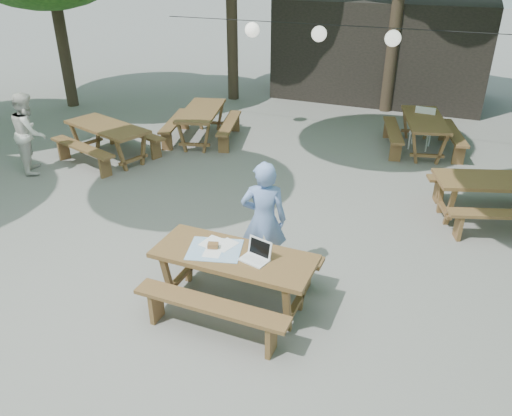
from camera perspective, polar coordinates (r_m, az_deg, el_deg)
The scene contains 13 objects.
ground at distance 7.19m, azimuth -6.02°, elevation -7.06°, with size 80.00×80.00×0.00m, color #62615D.
pavilion at distance 16.05m, azimuth 14.25°, elevation 17.17°, with size 6.00×3.00×2.80m, color black.
main_picnic_table at distance 6.32m, azimuth -2.48°, elevation -8.06°, with size 2.00×1.58×0.75m.
picnic_table_nw at distance 11.24m, azimuth -16.47°, elevation 7.28°, with size 2.28×2.07×0.75m.
picnic_table_ne at distance 9.14m, azimuth 25.67°, elevation 0.92°, with size 2.31×2.11×0.75m.
picnic_table_far_w at distance 11.97m, azimuth -6.19°, elevation 9.47°, with size 2.03×2.25×0.75m.
picnic_table_far_e at distance 11.87m, azimuth 18.51°, elevation 8.04°, with size 2.01×2.24×0.75m.
woman at distance 6.66m, azimuth 0.90°, elevation -1.41°, with size 0.61×0.40×1.68m, color #7392D3.
second_person at distance 11.02m, azimuth -24.47°, elevation 7.85°, with size 0.78×0.61×1.61m, color silver.
plastic_chair at distance 12.07m, azimuth 18.25°, elevation 7.74°, with size 0.47×0.47×0.90m.
laptop at distance 5.99m, azimuth 0.09°, elevation -5.32°, with size 0.38×0.33×0.24m.
tabletop_clutter at distance 6.22m, azimuth -4.74°, elevation -4.62°, with size 0.77×0.70×0.08m.
paper_lanterns at distance 11.69m, azimuth 7.29°, elevation 19.15°, with size 9.00×0.34×0.38m.
Camera 1 is at (2.97, -5.14, 4.06)m, focal length 35.00 mm.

